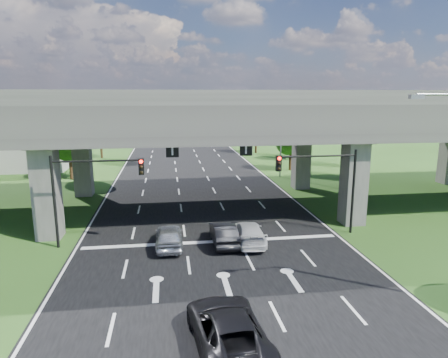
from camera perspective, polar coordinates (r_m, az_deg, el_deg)
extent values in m
plane|color=#274616|center=(23.87, -0.65, -11.98)|extent=(160.00, 160.00, 0.00)
cube|color=black|center=(33.20, -2.91, -4.99)|extent=(18.00, 120.00, 0.03)
cube|color=#3B3836|center=(33.79, -3.37, 9.08)|extent=(80.00, 15.00, 2.00)
cube|color=#585651|center=(26.53, -2.07, 11.55)|extent=(80.00, 0.50, 1.00)
cube|color=#585651|center=(40.98, -4.27, 11.67)|extent=(80.00, 0.50, 1.00)
cube|color=#585651|center=(29.47, -24.04, -1.21)|extent=(1.60, 1.60, 7.00)
cube|color=#585651|center=(40.94, -19.57, 2.58)|extent=(1.60, 1.60, 7.00)
cube|color=#585651|center=(31.51, 18.07, 0.04)|extent=(1.60, 1.60, 7.00)
cube|color=#585651|center=(42.42, 11.00, 3.36)|extent=(1.60, 1.60, 7.00)
cube|color=black|center=(26.89, -7.39, 3.98)|extent=(0.85, 0.06, 0.85)
cube|color=black|center=(27.41, 3.15, 4.21)|extent=(0.85, 0.06, 0.85)
cylinder|color=black|center=(29.43, 17.96, -1.77)|extent=(0.18, 0.18, 6.00)
cylinder|color=black|center=(27.84, 13.20, 3.20)|extent=(5.50, 0.12, 0.12)
cube|color=black|center=(26.86, 7.81, 2.23)|extent=(0.35, 0.28, 1.05)
sphere|color=#FF0C05|center=(26.65, 7.93, 2.92)|extent=(0.22, 0.22, 0.22)
cylinder|color=black|center=(27.45, -23.05, -3.12)|extent=(0.18, 0.18, 6.00)
cylinder|color=black|center=(26.33, -17.73, 2.46)|extent=(5.50, 0.12, 0.12)
cube|color=black|center=(25.90, -11.73, 1.73)|extent=(0.35, 0.28, 1.05)
sphere|color=#FF0C05|center=(25.68, -11.78, 2.44)|extent=(0.22, 0.22, 0.22)
cube|color=gray|center=(18.73, 25.77, 10.53)|extent=(0.60, 0.25, 0.18)
cylinder|color=gray|center=(47.76, 8.16, 6.21)|extent=(0.16, 0.16, 10.00)
cylinder|color=gray|center=(47.14, 6.54, 11.91)|extent=(3.00, 0.10, 0.10)
cube|color=gray|center=(46.78, 4.72, 11.82)|extent=(0.60, 0.25, 0.18)
cylinder|color=gray|center=(63.23, 4.10, 7.69)|extent=(0.16, 0.16, 10.00)
cylinder|color=gray|center=(62.75, 2.79, 11.97)|extent=(3.00, 0.10, 0.10)
cube|color=gray|center=(62.49, 1.41, 11.88)|extent=(0.60, 0.25, 0.18)
cylinder|color=black|center=(49.58, -21.05, 1.83)|extent=(0.36, 0.36, 3.30)
sphere|color=#1B4512|center=(49.18, -21.31, 5.27)|extent=(4.50, 4.50, 4.50)
sphere|color=#1B4512|center=(48.68, -21.05, 6.83)|extent=(3.60, 3.60, 3.60)
sphere|color=#1B4512|center=(49.74, -21.47, 4.28)|extent=(3.30, 3.30, 3.30)
cylinder|color=black|center=(58.00, -22.22, 2.89)|extent=(0.36, 0.36, 2.86)
sphere|color=#1B4512|center=(57.69, -22.42, 5.44)|extent=(3.90, 3.90, 3.90)
sphere|color=#1B4512|center=(57.20, -22.19, 6.59)|extent=(3.12, 3.12, 3.12)
sphere|color=#1B4512|center=(58.23, -22.55, 4.71)|extent=(2.86, 2.86, 2.86)
cylinder|color=black|center=(64.93, -17.14, 4.42)|extent=(0.36, 0.36, 3.52)
sphere|color=#1B4512|center=(64.61, -17.31, 7.24)|extent=(4.80, 4.80, 4.80)
sphere|color=#1B4512|center=(64.17, -17.08, 8.51)|extent=(3.84, 3.84, 3.84)
sphere|color=#1B4512|center=(65.13, -17.47, 6.41)|extent=(3.52, 3.52, 3.52)
cylinder|color=black|center=(52.72, 9.45, 2.91)|extent=(0.36, 0.36, 3.08)
sphere|color=#1B4512|center=(52.36, 9.56, 5.94)|extent=(4.20, 4.20, 4.20)
sphere|color=#1B4512|center=(52.09, 10.13, 7.28)|extent=(3.36, 3.36, 3.36)
sphere|color=#1B4512|center=(52.75, 9.08, 5.08)|extent=(3.08, 3.08, 3.08)
cylinder|color=black|center=(61.18, 9.89, 4.03)|extent=(0.36, 0.36, 2.86)
sphere|color=#1B4512|center=(60.89, 9.98, 6.46)|extent=(3.90, 3.90, 3.90)
sphere|color=#1B4512|center=(60.63, 10.47, 7.53)|extent=(3.12, 3.12, 3.12)
sphere|color=#1B4512|center=(61.25, 9.57, 5.77)|extent=(2.86, 2.86, 2.86)
cylinder|color=black|center=(67.76, 4.58, 5.12)|extent=(0.36, 0.36, 3.30)
sphere|color=#1B4512|center=(67.47, 4.63, 7.65)|extent=(4.50, 4.50, 4.50)
sphere|color=#1B4512|center=(67.18, 5.04, 8.78)|extent=(3.60, 3.60, 3.60)
sphere|color=#1B4512|center=(67.87, 4.29, 6.92)|extent=(3.30, 3.30, 3.30)
imported|color=#B6BABE|center=(26.20, -7.84, -8.06)|extent=(1.77, 4.34, 1.48)
imported|color=black|center=(26.44, -0.02, -7.84)|extent=(1.50, 4.25, 1.40)
imported|color=beige|center=(26.71, 3.49, -7.67)|extent=(2.15, 4.84, 1.38)
imported|color=black|center=(16.42, 0.55, -20.69)|extent=(3.15, 5.95, 1.60)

